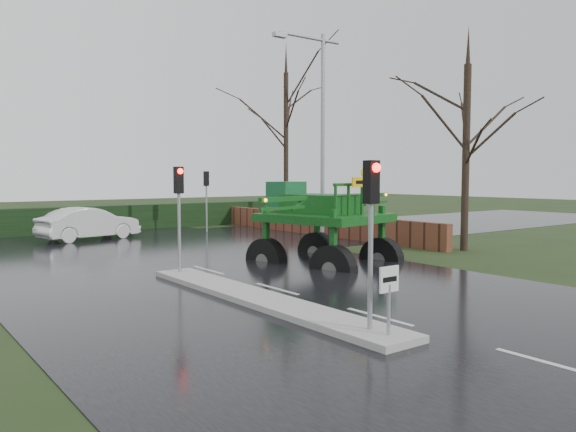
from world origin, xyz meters
TOP-DOWN VIEW (x-y plane):
  - ground at (0.00, 0.00)m, footprint 140.00×140.00m
  - road_main at (0.00, 10.00)m, footprint 14.00×80.00m
  - road_cross at (0.00, 16.00)m, footprint 80.00×12.00m
  - median_island at (-1.30, 3.00)m, footprint 1.20×10.00m
  - hedge_row at (0.00, 24.00)m, footprint 44.00×0.90m
  - brick_wall at (10.50, 16.00)m, footprint 0.40×20.00m
  - keep_left_sign at (-1.30, -1.50)m, footprint 0.50×0.07m
  - traffic_signal_near at (-1.30, -1.01)m, footprint 0.26×0.33m
  - traffic_signal_mid at (-1.30, 7.49)m, footprint 0.26×0.33m
  - traffic_signal_far at (6.50, 20.01)m, footprint 0.26×0.33m
  - street_light_right at (8.19, 12.00)m, footprint 3.85×0.30m
  - tree_right_near at (11.50, 6.00)m, footprint 5.60×5.60m
  - tree_right_far at (13.00, 21.00)m, footprint 7.00×7.00m
  - crop_sprayer at (3.46, 5.73)m, footprint 7.71×5.56m
  - white_sedan at (-0.29, 19.88)m, footprint 5.24×2.75m

SIDE VIEW (x-z plane):
  - ground at x=0.00m, z-range 0.00..0.00m
  - white_sedan at x=-0.29m, z-range -0.82..0.82m
  - road_main at x=0.00m, z-range -0.01..0.01m
  - road_cross at x=0.00m, z-range 0.00..0.02m
  - median_island at x=-1.30m, z-range 0.01..0.17m
  - brick_wall at x=10.50m, z-range 0.00..1.20m
  - hedge_row at x=0.00m, z-range 0.00..1.50m
  - keep_left_sign at x=-1.30m, z-range 0.38..1.73m
  - crop_sprayer at x=3.46m, z-range -0.12..4.27m
  - traffic_signal_near at x=-1.30m, z-range 0.83..4.35m
  - traffic_signal_mid at x=-1.30m, z-range 0.83..4.35m
  - traffic_signal_far at x=6.50m, z-range 0.83..4.35m
  - tree_right_near at x=11.50m, z-range 0.38..10.02m
  - street_light_right at x=8.19m, z-range 0.99..10.99m
  - tree_right_far at x=13.00m, z-range 0.47..12.52m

